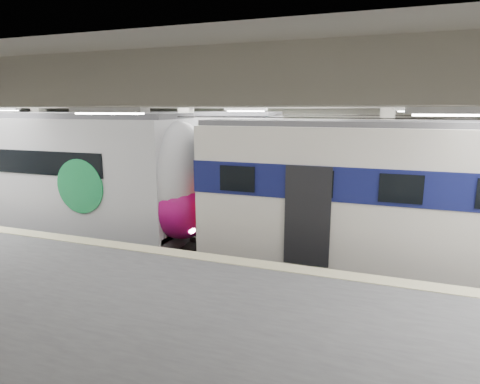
% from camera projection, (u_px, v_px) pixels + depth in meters
% --- Properties ---
extents(station_hall, '(36.00, 24.00, 5.75)m').
position_uv_depth(station_hall, '(205.00, 168.00, 11.84)').
color(station_hall, black).
rests_on(station_hall, ground).
extents(modern_emu, '(15.15, 3.12, 4.82)m').
position_uv_depth(modern_emu, '(57.00, 175.00, 16.02)').
color(modern_emu, silver).
rests_on(modern_emu, ground).
extents(older_rer, '(14.14, 3.12, 4.63)m').
position_uv_depth(older_rer, '(438.00, 199.00, 11.46)').
color(older_rer, silver).
rests_on(older_rer, ground).
extents(far_train, '(15.26, 3.12, 4.82)m').
position_uv_depth(far_train, '(135.00, 157.00, 21.09)').
color(far_train, silver).
rests_on(far_train, ground).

